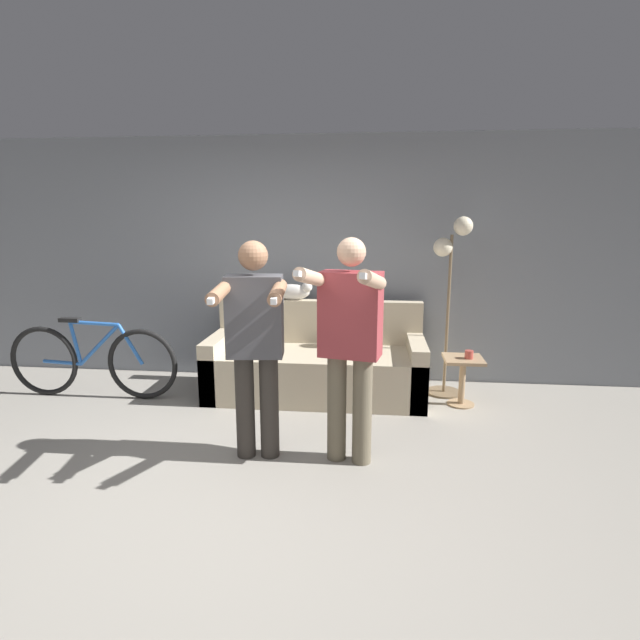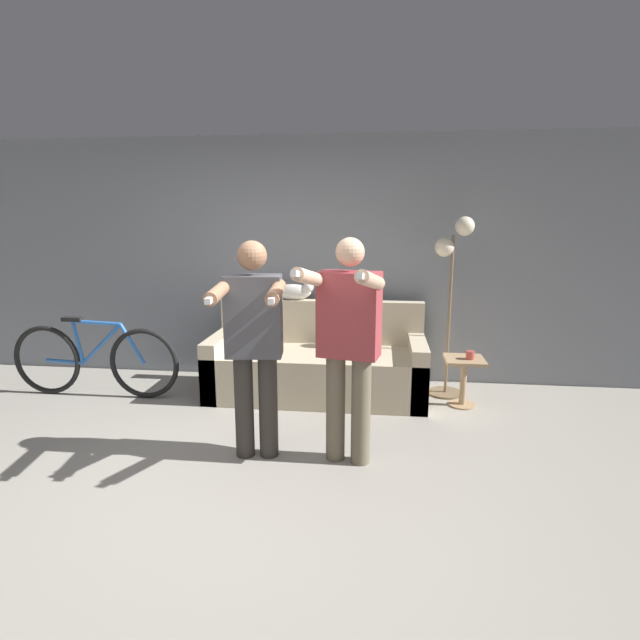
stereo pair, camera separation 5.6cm
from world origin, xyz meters
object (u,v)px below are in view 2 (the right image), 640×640
at_px(floor_lamp, 452,269).
at_px(side_table, 464,373).
at_px(cat, 294,291).
at_px(cup, 470,355).
at_px(couch, 317,366).
at_px(person_left, 254,337).
at_px(bicycle, 95,360).
at_px(person_right, 348,337).

distance_m(floor_lamp, side_table, 1.00).
relative_size(cat, cup, 6.72).
height_order(couch, person_left, person_left).
distance_m(cat, side_table, 1.88).
xyz_separation_m(couch, floor_lamp, (1.30, 0.16, 0.97)).
height_order(side_table, bicycle, bicycle).
xyz_separation_m(couch, side_table, (1.41, -0.15, 0.03)).
bearing_deg(person_left, cup, 29.04).
height_order(person_right, side_table, person_right).
bearing_deg(person_left, person_right, -5.78).
bearing_deg(cat, couch, -49.00).
distance_m(person_right, bicycle, 2.85).
bearing_deg(cup, bicycle, -177.71).
relative_size(couch, cat, 4.02).
distance_m(cat, cup, 1.87).
bearing_deg(bicycle, cup, 2.29).
bearing_deg(floor_lamp, bicycle, -172.28).
relative_size(couch, side_table, 4.55).
height_order(floor_lamp, side_table, floor_lamp).
xyz_separation_m(person_left, person_right, (0.68, 0.00, 0.02)).
xyz_separation_m(cat, cup, (1.74, -0.49, -0.49)).
bearing_deg(side_table, cup, -25.63).
bearing_deg(cup, floor_lamp, 115.67).
bearing_deg(side_table, person_right, -129.51).
bearing_deg(bicycle, person_left, -29.34).
distance_m(person_left, bicycle, 2.25).
relative_size(person_left, bicycle, 0.93).
xyz_separation_m(person_right, cup, (1.06, 1.21, -0.44)).
xyz_separation_m(person_right, cat, (-0.67, 1.71, 0.05)).
relative_size(side_table, cup, 5.93).
height_order(person_left, cup, person_left).
distance_m(person_right, side_table, 1.72).
bearing_deg(couch, cat, 131.00).
xyz_separation_m(person_left, cat, (0.00, 1.71, 0.08)).
bearing_deg(person_right, side_table, 61.98).
xyz_separation_m(person_right, bicycle, (-2.58, 1.07, -0.58)).
height_order(cat, side_table, cat).
relative_size(person_left, floor_lamp, 0.91).
bearing_deg(bicycle, person_right, -22.49).
height_order(person_right, bicycle, person_right).
distance_m(side_table, bicycle, 3.60).
bearing_deg(bicycle, side_table, 2.65).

